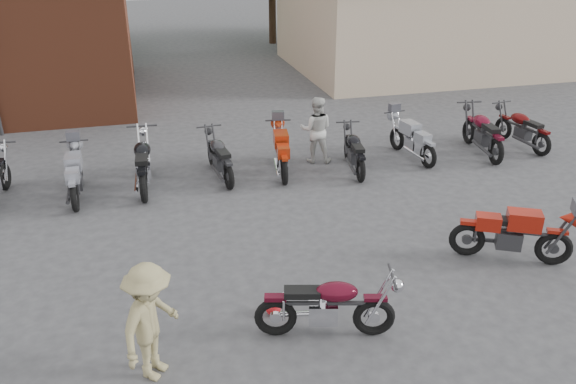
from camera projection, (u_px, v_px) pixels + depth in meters
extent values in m
plane|color=#39393B|center=(355.00, 302.00, 8.57)|extent=(90.00, 90.00, 0.00)
cube|color=tan|center=(419.00, 24.00, 22.99)|extent=(10.00, 8.00, 3.50)
ellipsoid|color=red|center=(273.00, 308.00, 8.26)|extent=(0.30, 0.30, 0.21)
imported|color=beige|center=(316.00, 130.00, 13.54)|extent=(0.94, 0.83, 1.62)
imported|color=tan|center=(151.00, 322.00, 6.85)|extent=(1.08, 1.19, 1.61)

